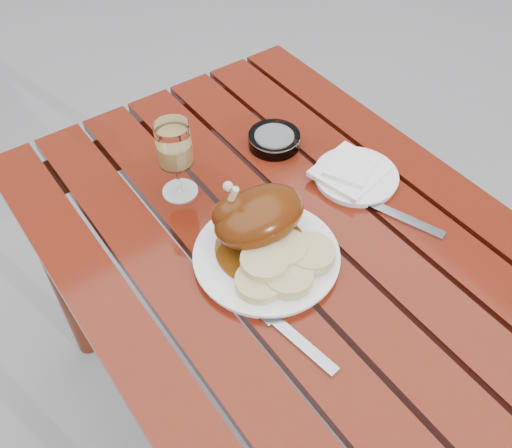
{
  "coord_description": "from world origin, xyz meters",
  "views": [
    {
      "loc": [
        -0.46,
        -0.49,
        1.56
      ],
      "look_at": [
        -0.05,
        0.09,
        0.78
      ],
      "focal_mm": 40.0,
      "sensor_mm": 36.0,
      "label": 1
    }
  ],
  "objects_px": {
    "dinner_plate": "(266,257)",
    "wine_glass": "(176,161)",
    "table": "(294,354)",
    "side_plate": "(356,176)",
    "ashtray": "(274,140)"
  },
  "relations": [
    {
      "from": "dinner_plate",
      "to": "wine_glass",
      "type": "distance_m",
      "value": 0.26
    },
    {
      "from": "wine_glass",
      "to": "side_plate",
      "type": "distance_m",
      "value": 0.37
    },
    {
      "from": "dinner_plate",
      "to": "table",
      "type": "bearing_deg",
      "value": -20.99
    },
    {
      "from": "wine_glass",
      "to": "side_plate",
      "type": "bearing_deg",
      "value": -29.71
    },
    {
      "from": "table",
      "to": "wine_glass",
      "type": "relative_size",
      "value": 7.09
    },
    {
      "from": "table",
      "to": "ashtray",
      "type": "height_order",
      "value": "ashtray"
    },
    {
      "from": "wine_glass",
      "to": "ashtray",
      "type": "height_order",
      "value": "wine_glass"
    },
    {
      "from": "table",
      "to": "side_plate",
      "type": "xyz_separation_m",
      "value": [
        0.21,
        0.09,
        0.38
      ]
    },
    {
      "from": "dinner_plate",
      "to": "side_plate",
      "type": "xyz_separation_m",
      "value": [
        0.28,
        0.06,
        -0.0
      ]
    },
    {
      "from": "table",
      "to": "dinner_plate",
      "type": "xyz_separation_m",
      "value": [
        -0.07,
        0.03,
        0.38
      ]
    },
    {
      "from": "table",
      "to": "dinner_plate",
      "type": "relative_size",
      "value": 4.51
    },
    {
      "from": "wine_glass",
      "to": "table",
      "type": "bearing_deg",
      "value": -68.92
    },
    {
      "from": "dinner_plate",
      "to": "wine_glass",
      "type": "height_order",
      "value": "wine_glass"
    },
    {
      "from": "dinner_plate",
      "to": "wine_glass",
      "type": "bearing_deg",
      "value": 98.69
    },
    {
      "from": "table",
      "to": "side_plate",
      "type": "distance_m",
      "value": 0.45
    }
  ]
}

